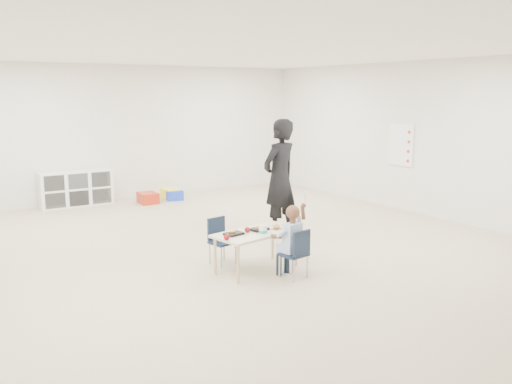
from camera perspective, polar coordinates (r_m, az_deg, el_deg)
room at (r=7.69m, az=-2.01°, el=4.25°), size 9.00×9.02×2.80m
table at (r=6.87m, az=0.07°, el=-6.20°), size 1.19×0.74×0.51m
chair_near at (r=6.62m, az=3.97°, el=-6.46°), size 0.34×0.33×0.61m
chair_far at (r=7.13m, az=-3.54°, el=-5.22°), size 0.34×0.33×0.61m
child at (r=6.57m, az=3.99°, el=-4.99°), size 0.47×0.47×0.96m
lunch_tray_near at (r=6.86m, az=0.33°, el=-3.93°), size 0.24×0.20×0.03m
lunch_tray_far at (r=6.65m, az=-2.36°, el=-4.41°), size 0.24×0.20×0.03m
milk_carton at (r=6.69m, az=0.73°, el=-4.00°), size 0.08×0.08×0.10m
bread_roll at (r=6.92m, az=2.18°, el=-3.66°), size 0.09×0.09×0.07m
apple_near at (r=6.75m, az=-0.93°, el=-4.00°), size 0.07×0.07×0.07m
apple_far at (r=6.41m, az=-3.12°, el=-4.78°), size 0.07×0.07×0.07m
cubby_shelf at (r=11.35m, az=-18.41°, el=0.37°), size 1.40×0.40×0.70m
rules_poster at (r=10.70m, az=15.01°, el=4.83°), size 0.02×0.60×0.80m
adult at (r=8.40m, az=2.50°, el=1.45°), size 0.77×0.61×1.84m
bin_red at (r=11.26m, az=-11.31°, el=-0.62°), size 0.37×0.47×0.22m
bin_yellow at (r=11.68m, az=-8.89°, el=-0.18°), size 0.34×0.43×0.21m
bin_blue at (r=11.57m, az=-8.67°, el=-0.28°), size 0.39×0.47×0.21m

